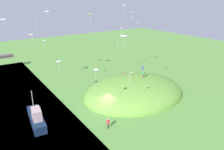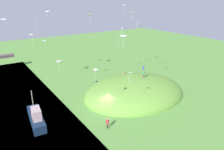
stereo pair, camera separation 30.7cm
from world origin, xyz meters
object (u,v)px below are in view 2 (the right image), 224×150
Objects in this scene: person_walking_path at (144,73)px; kite_9 at (90,15)px; kite_5 at (119,41)px; kite_1 at (3,20)px; kite_7 at (31,35)px; kite_0 at (122,29)px; kite_4 at (47,11)px; kite_8 at (59,62)px; boat_on_lake at (36,118)px; kite_6 at (37,13)px; kite_13 at (124,6)px; kite_15 at (131,74)px; person_near_shore at (125,74)px; kite_14 at (138,23)px; kite_3 at (123,37)px; person_with_child at (143,68)px; kite_2 at (36,23)px; person_on_hilltop at (107,122)px; kite_11 at (44,41)px; kite_12 at (95,71)px; kite_10 at (132,13)px.

kite_9 is at bearing -48.34° from person_walking_path.
person_walking_path is at bearing -96.23° from kite_5.
kite_1 is 5.87m from kite_7.
kite_0 is at bearing -3.45° from kite_5.
kite_4 reaches higher than kite_7.
kite_5 is 0.97× the size of kite_8.
boat_on_lake is 4.09× the size of kite_7.
person_walking_path is at bearing -36.94° from kite_7.
kite_6 is (-1.46, 2.30, -0.43)m from kite_4.
kite_13 is (-1.46, -2.48, 5.31)m from kite_0.
kite_0 reaches higher than boat_on_lake.
kite_8 is 1.19× the size of kite_15.
kite_9 reaches higher than person_near_shore.
kite_14 is (15.72, -9.55, -2.29)m from kite_4.
kite_14 is at bearing 38.92° from kite_3.
kite_0 is at bearing -149.43° from person_with_child.
kite_2 is at bearing 121.41° from kite_15.
boat_on_lake is 5.88× the size of kite_1.
kite_0 is (-2.56, 5.12, 8.53)m from person_with_child.
person_on_hilltop is 24.14m from kite_11.
kite_1 is at bearing -100.61° from person_with_child.
kite_3 is 1.62× the size of kite_14.
person_on_hilltop is 0.86× the size of kite_13.
kite_15 is at bearing -111.07° from kite_3.
person_with_child is 17.87m from kite_3.
kite_12 is (3.85, -12.92, -5.50)m from kite_2.
kite_5 reaches higher than person_near_shore.
person_near_shore is 21.13m from kite_15.
kite_3 reaches higher than kite_12.
kite_0 is 1.65× the size of kite_14.
kite_14 is at bearing -4.64° from kite_8.
kite_14 is (6.73, 6.20, -2.57)m from kite_10.
kite_9 is (10.56, -12.00, 1.09)m from kite_1.
person_walking_path is 16.85m from kite_8.
kite_0 is 17.63m from kite_11.
kite_9 reaches higher than kite_4.
person_on_hilltop is at bearing -69.68° from kite_2.
kite_4 is at bearing 6.27° from kite_7.
kite_1 is at bearing -155.36° from kite_11.
kite_13 is (15.98, -8.44, 1.42)m from kite_6.
kite_2 is 1.27× the size of kite_4.
person_walking_path is 0.77× the size of kite_3.
kite_1 reaches higher than boat_on_lake.
kite_14 reaches higher than kite_15.
kite_3 is 1.21× the size of kite_15.
kite_2 reaches higher than person_walking_path.
person_near_shore is at bearing 115.57° from boat_on_lake.
kite_14 is (1.61, 4.25, 9.43)m from person_walking_path.
kite_9 is (2.21, -13.77, 0.07)m from kite_4.
person_walking_path is 0.83× the size of kite_13.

